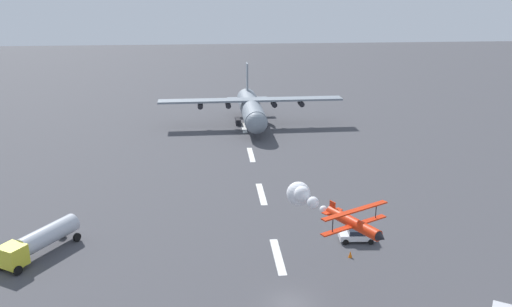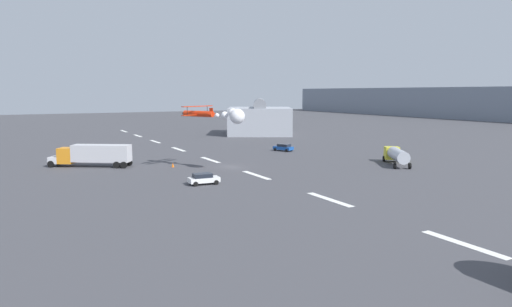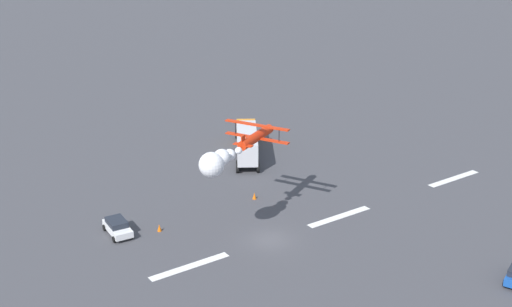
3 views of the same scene
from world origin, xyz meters
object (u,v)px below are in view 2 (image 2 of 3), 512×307
Objects in this scene: fuel_tanker_truck at (396,155)px; traffic_cone_far at (206,176)px; semi_truck_orange at (93,154)px; traffic_cone_near at (173,165)px; airport_staff_sedan at (283,147)px; stunt_biplane_red at (224,115)px; followme_car_yellow at (204,178)px.

fuel_tanker_truck is 33.74m from traffic_cone_far.
traffic_cone_near is (6.71, 11.52, -1.74)m from semi_truck_orange.
stunt_biplane_red is at bearing -52.01° from airport_staff_sedan.
stunt_biplane_red reaches higher than airport_staff_sedan.
followme_car_yellow is 15.91m from traffic_cone_near.
fuel_tanker_truck is 37.92m from traffic_cone_near.
stunt_biplane_red is 30.41m from fuel_tanker_truck.
semi_truck_orange is 13.44m from traffic_cone_near.
traffic_cone_near is 1.00× the size of traffic_cone_far.
followme_car_yellow is at bearing -26.00° from traffic_cone_far.
semi_truck_orange is at bearing -146.65° from traffic_cone_far.
traffic_cone_near is 12.22m from traffic_cone_far.
fuel_tanker_truck reaches higher than traffic_cone_near.
traffic_cone_near is at bearing 59.77° from semi_truck_orange.
airport_staff_sedan is (-16.50, 21.13, -8.03)m from stunt_biplane_red.
airport_staff_sedan is 6.07× the size of traffic_cone_near.
traffic_cone_far is (-3.62, -33.52, -1.37)m from fuel_tanker_truck.
traffic_cone_far is (4.97, -5.22, -8.46)m from stunt_biplane_red.
airport_staff_sedan is 6.07× the size of traffic_cone_far.
traffic_cone_far is at bearing -50.83° from airport_staff_sedan.
airport_staff_sedan is (-25.16, 28.15, 0.00)m from followme_car_yellow.
traffic_cone_near is (9.28, -27.27, -0.44)m from airport_staff_sedan.
stunt_biplane_red reaches higher than fuel_tanker_truck.
semi_truck_orange is 3.05× the size of followme_car_yellow.
airport_staff_sedan is at bearing -164.04° from fuel_tanker_truck.
traffic_cone_far is (21.47, -26.35, -0.44)m from airport_staff_sedan.
semi_truck_orange reaches higher than traffic_cone_far.
followme_car_yellow is 4.13m from traffic_cone_far.
traffic_cone_far is at bearing -96.16° from fuel_tanker_truck.
semi_truck_orange is (-13.93, -17.66, -6.72)m from stunt_biplane_red.
stunt_biplane_red is 13.74m from followme_car_yellow.
airport_staff_sedan reaches higher than traffic_cone_near.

